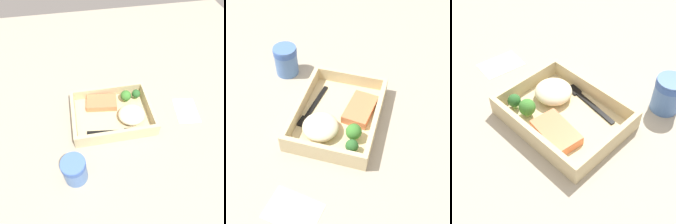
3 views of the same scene
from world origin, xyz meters
The scene contains 10 objects.
ground_plane centered at (0.00, 0.00, -1.00)cm, with size 160.00×160.00×2.00cm, color #A29985.
takeout_tray centered at (0.00, 0.00, 0.60)cm, with size 27.47×20.98×1.20cm, color #CAB889.
tray_rim centered at (0.00, 0.00, 3.14)cm, with size 27.47×20.98×3.87cm.
salmon_fillet centered at (-2.85, 5.23, 2.34)cm, with size 10.77×6.55×2.29cm, color #DD774A.
mashed_potatoes centered at (6.28, -2.68, 3.17)cm, with size 9.09×9.00×3.94cm, color beige.
broccoli_floret_1 centered at (10.13, 6.19, 3.50)cm, with size 3.09×3.09×3.95cm.
broccoli_floret_2 centered at (6.15, 5.63, 3.77)cm, with size 3.91×3.91×4.63cm.
fork centered at (-0.61, -7.33, 1.42)cm, with size 15.88×3.62×0.44cm.
paper_cup centered at (-14.18, -19.89, 4.98)cm, with size 6.88×6.88×8.92cm.
receipt_slip centered at (27.13, -2.06, 0.12)cm, with size 7.87×11.37×0.24cm, color white.
Camera 2 is at (52.24, 14.73, 61.70)cm, focal length 50.00 mm.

